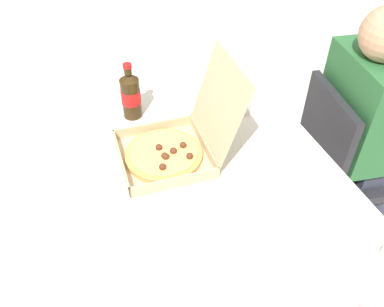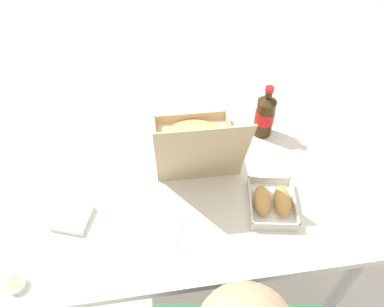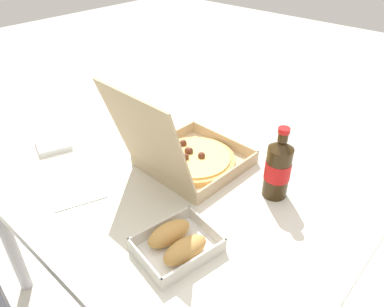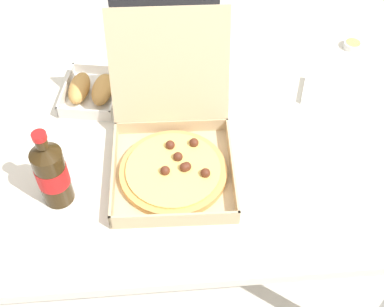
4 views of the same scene
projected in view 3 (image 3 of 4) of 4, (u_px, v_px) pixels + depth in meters
The scene contains 6 objects.
dining_table at pixel (159, 194), 1.19m from camera, with size 1.24×0.83×0.72m.
pizza_box_open at pixel (187, 156), 1.15m from camera, with size 0.31×0.40×0.33m.
bread_side_box at pixel (177, 243), 0.88m from camera, with size 0.18×0.21×0.06m.
cola_bottle at pixel (278, 168), 1.01m from camera, with size 0.07×0.07×0.22m.
paper_menu at pixel (74, 184), 1.10m from camera, with size 0.21×0.15×0.00m, color white.
napkin_pile at pixel (53, 144), 1.28m from camera, with size 0.11×0.11×0.02m, color white.
Camera 3 is at (-0.69, 0.60, 1.41)m, focal length 33.75 mm.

